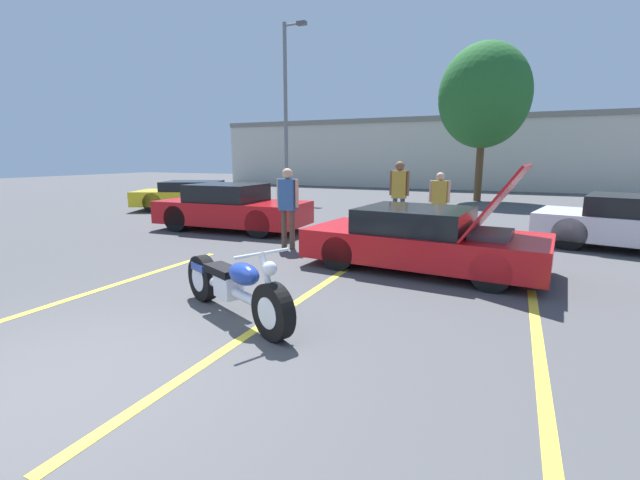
# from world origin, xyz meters

# --- Properties ---
(ground_plane) EXTENTS (80.00, 80.00, 0.00)m
(ground_plane) POSITION_xyz_m (0.00, 0.00, 0.00)
(ground_plane) COLOR #474749
(parking_stripe_foreground) EXTENTS (0.12, 5.55, 0.01)m
(parking_stripe_foreground) POSITION_xyz_m (-2.10, 2.02, 0.00)
(parking_stripe_foreground) COLOR yellow
(parking_stripe_foreground) RESTS_ON ground
(parking_stripe_middle) EXTENTS (0.12, 5.55, 0.01)m
(parking_stripe_middle) POSITION_xyz_m (0.88, 2.02, 0.00)
(parking_stripe_middle) COLOR yellow
(parking_stripe_middle) RESTS_ON ground
(parking_stripe_back) EXTENTS (0.12, 5.55, 0.01)m
(parking_stripe_back) POSITION_xyz_m (3.85, 2.02, 0.00)
(parking_stripe_back) COLOR yellow
(parking_stripe_back) RESTS_ON ground
(far_building) EXTENTS (32.00, 4.20, 4.40)m
(far_building) POSITION_xyz_m (0.00, 26.97, 2.34)
(far_building) COLOR beige
(far_building) RESTS_ON ground
(light_pole) EXTENTS (1.21, 0.28, 8.16)m
(light_pole) POSITION_xyz_m (-6.83, 16.85, 4.47)
(light_pole) COLOR slate
(light_pole) RESTS_ON ground
(tree_background) EXTENTS (3.89, 3.89, 6.82)m
(tree_background) POSITION_xyz_m (2.01, 18.53, 4.57)
(tree_background) COLOR brown
(tree_background) RESTS_ON ground
(motorcycle) EXTENTS (2.20, 1.19, 0.95)m
(motorcycle) POSITION_xyz_m (0.42, 2.05, 0.39)
(motorcycle) COLOR black
(motorcycle) RESTS_ON ground
(show_car_hood_open) EXTENTS (4.23, 2.20, 1.86)m
(show_car_hood_open) POSITION_xyz_m (2.11, 5.39, 0.54)
(show_car_hood_open) COLOR red
(show_car_hood_open) RESTS_ON ground
(parked_car_left_row) EXTENTS (4.88, 3.53, 1.07)m
(parked_car_left_row) POSITION_xyz_m (-7.40, 10.70, 0.54)
(parked_car_left_row) COLOR yellow
(parked_car_left_row) RESTS_ON ground
(parked_car_mid_row) EXTENTS (4.12, 1.94, 1.25)m
(parked_car_mid_row) POSITION_xyz_m (-3.47, 7.43, 0.60)
(parked_car_mid_row) COLOR red
(parked_car_mid_row) RESTS_ON ground
(spectator_near_motorcycle) EXTENTS (0.52, 0.21, 1.59)m
(spectator_near_motorcycle) POSITION_xyz_m (1.79, 8.98, 0.94)
(spectator_near_motorcycle) COLOR #333338
(spectator_near_motorcycle) RESTS_ON ground
(spectator_midground) EXTENTS (0.52, 0.24, 1.86)m
(spectator_midground) POSITION_xyz_m (0.76, 8.96, 1.12)
(spectator_midground) COLOR #38476B
(spectator_midground) RESTS_ON ground
(spectator_far_lot) EXTENTS (0.52, 0.23, 1.73)m
(spectator_far_lot) POSITION_xyz_m (-0.93, 5.96, 1.04)
(spectator_far_lot) COLOR brown
(spectator_far_lot) RESTS_ON ground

